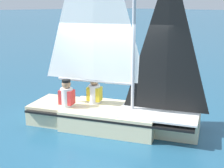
% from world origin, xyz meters
% --- Properties ---
extents(ground_plane, '(260.00, 260.00, 0.00)m').
position_xyz_m(ground_plane, '(0.00, 0.00, 0.00)').
color(ground_plane, '#235675').
extents(sailboat_main, '(3.04, 4.23, 5.59)m').
position_xyz_m(sailboat_main, '(-0.01, 0.02, 0.77)').
color(sailboat_main, beige).
rests_on(sailboat_main, ground_plane).
extents(sailor_helm, '(0.40, 0.42, 1.16)m').
position_xyz_m(sailor_helm, '(-0.03, 0.60, 0.62)').
color(sailor_helm, black).
rests_on(sailor_helm, ground_plane).
extents(sailor_crew, '(0.40, 0.42, 1.16)m').
position_xyz_m(sailor_crew, '(-0.70, 0.87, 0.63)').
color(sailor_crew, black).
rests_on(sailor_crew, ground_plane).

